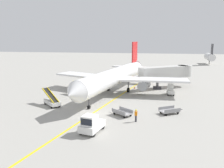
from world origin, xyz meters
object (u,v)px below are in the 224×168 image
object	(u,v)px
pushback_tug	(91,124)
safety_cone_nose_left	(135,88)
safety_cone_nose_right	(104,89)
jet_bridge	(169,72)
baggage_tug_near_wing	(171,90)
belt_loader_aft_hold	(82,92)
ground_crew_marshaller	(136,115)
safety_cone_wingtip_left	(95,90)
airliner	(116,76)
belt_loader_forward_hold	(52,101)
baggage_cart_loaded	(169,111)
baggage_cart_empty_trailing	(122,112)

from	to	relation	value
pushback_tug	safety_cone_nose_left	xyz separation A→B (m)	(2.61, 25.97, -0.77)
safety_cone_nose_left	safety_cone_nose_right	distance (m)	6.99
jet_bridge	baggage_tug_near_wing	world-z (taller)	jet_bridge
pushback_tug	belt_loader_aft_hold	distance (m)	18.56
ground_crew_marshaller	safety_cone_nose_left	size ratio (longest dim) A/B	3.86
safety_cone_nose_left	safety_cone_wingtip_left	distance (m)	8.99
airliner	baggage_tug_near_wing	world-z (taller)	airliner
baggage_tug_near_wing	safety_cone_wingtip_left	xyz separation A→B (m)	(-15.57, 0.60, -0.71)
safety_cone_nose_left	jet_bridge	bearing A→B (deg)	17.57
pushback_tug	belt_loader_aft_hold	xyz separation A→B (m)	(-6.79, 17.27, -0.22)
jet_bridge	safety_cone_nose_left	xyz separation A→B (m)	(-7.43, -2.35, -3.32)
jet_bridge	pushback_tug	bearing A→B (deg)	-109.53
airliner	safety_cone_wingtip_left	distance (m)	5.81
jet_bridge	baggage_tug_near_wing	size ratio (longest dim) A/B	4.85
pushback_tug	belt_loader_forward_hold	world-z (taller)	belt_loader_forward_hold
jet_bridge	baggage_tug_near_wing	xyz separation A→B (m)	(0.03, -6.84, -2.62)
baggage_tug_near_wing	safety_cone_wingtip_left	distance (m)	15.59
belt_loader_aft_hold	baggage_cart_loaded	distance (m)	18.16
airliner	safety_cone_wingtip_left	size ratio (longest dim) A/B	79.98
airliner	ground_crew_marshaller	bearing A→B (deg)	-71.15
airliner	pushback_tug	xyz separation A→B (m)	(0.77, -20.94, -2.42)
baggage_cart_empty_trailing	belt_loader_forward_hold	bearing A→B (deg)	166.70
airliner	ground_crew_marshaller	world-z (taller)	airliner
belt_loader_forward_hold	baggage_cart_loaded	bearing A→B (deg)	-2.49
belt_loader_forward_hold	baggage_cart_loaded	distance (m)	18.81
belt_loader_aft_hold	safety_cone_nose_left	distance (m)	12.82
ground_crew_marshaller	belt_loader_forward_hold	bearing A→B (deg)	160.26
baggage_cart_loaded	baggage_tug_near_wing	bearing A→B (deg)	86.61
ground_crew_marshaller	safety_cone_wingtip_left	size ratio (longest dim) A/B	3.86
airliner	safety_cone_nose_right	xyz separation A→B (m)	(-3.10, 2.42, -3.20)
baggage_tug_near_wing	ground_crew_marshaller	xyz separation A→B (m)	(-5.27, -16.86, -0.02)
jet_bridge	belt_loader_aft_hold	distance (m)	20.32
baggage_tug_near_wing	belt_loader_aft_hold	distance (m)	17.38
safety_cone_nose_right	safety_cone_wingtip_left	bearing A→B (deg)	-141.49
baggage_cart_loaded	belt_loader_forward_hold	bearing A→B (deg)	177.51
safety_cone_wingtip_left	baggage_cart_empty_trailing	bearing A→B (deg)	-61.83
baggage_cart_loaded	baggage_cart_empty_trailing	size ratio (longest dim) A/B	1.04
baggage_tug_near_wing	baggage_cart_loaded	size ratio (longest dim) A/B	0.68
airliner	baggage_cart_loaded	bearing A→B (deg)	-49.96
belt_loader_aft_hold	safety_cone_nose_right	bearing A→B (deg)	64.43
belt_loader_aft_hold	safety_cone_nose_left	xyz separation A→B (m)	(9.40, 8.70, -0.56)
jet_bridge	safety_cone_wingtip_left	xyz separation A→B (m)	(-15.53, -6.24, -3.32)
safety_cone_nose_right	airliner	bearing A→B (deg)	-37.98
baggage_tug_near_wing	baggage_cart_empty_trailing	xyz separation A→B (m)	(-7.42, -14.61, -0.46)
airliner	baggage_cart_loaded	size ratio (longest dim) A/B	9.83
pushback_tug	baggage_cart_empty_trailing	size ratio (longest dim) A/B	1.13
baggage_tug_near_wing	jet_bridge	bearing A→B (deg)	90.26
jet_bridge	belt_loader_aft_hold	bearing A→B (deg)	-146.72
belt_loader_forward_hold	belt_loader_aft_hold	world-z (taller)	same
safety_cone_nose_left	baggage_cart_empty_trailing	bearing A→B (deg)	-89.89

